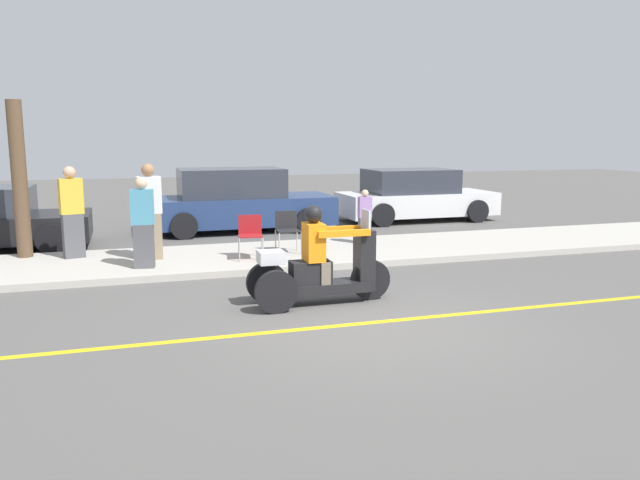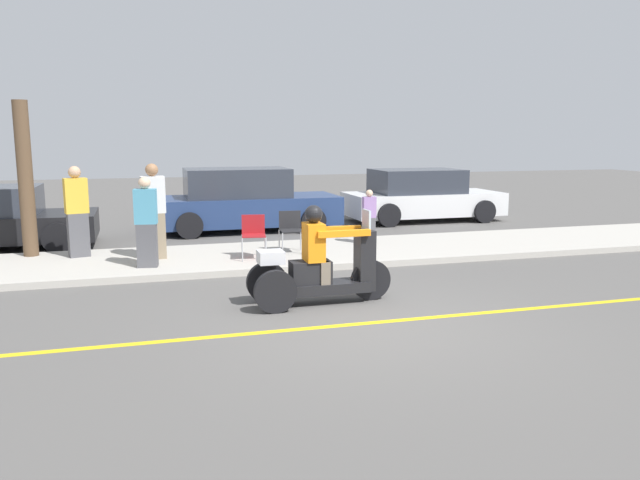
{
  "view_description": "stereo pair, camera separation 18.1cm",
  "coord_description": "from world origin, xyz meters",
  "px_view_note": "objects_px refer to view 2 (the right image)",
  "views": [
    {
      "loc": [
        -3.03,
        -7.35,
        2.45
      ],
      "look_at": [
        -0.37,
        1.11,
        0.95
      ],
      "focal_mm": 35.0,
      "sensor_mm": 36.0,
      "label": 1
    },
    {
      "loc": [
        -2.86,
        -7.4,
        2.45
      ],
      "look_at": [
        -0.37,
        1.11,
        0.95
      ],
      "focal_mm": 35.0,
      "sensor_mm": 36.0,
      "label": 2
    }
  ],
  "objects_px": {
    "spectator_near_curb": "(77,213)",
    "spectator_mid_group": "(369,218)",
    "spectator_with_child": "(154,213)",
    "motorcycle_trike": "(320,268)",
    "folding_chair_set_back": "(291,227)",
    "tree_trunk": "(26,179)",
    "spectator_end_of_line": "(146,224)",
    "folding_chair_curbside": "(254,232)",
    "parked_car_lot_right": "(243,202)",
    "parked_car_lot_far": "(421,196)"
  },
  "relations": [
    {
      "from": "spectator_near_curb",
      "to": "spectator_mid_group",
      "type": "xyz_separation_m",
      "value": [
        5.9,
        -0.2,
        -0.28
      ]
    },
    {
      "from": "spectator_with_child",
      "to": "spectator_mid_group",
      "type": "distance_m",
      "value": 4.52
    },
    {
      "from": "motorcycle_trike",
      "to": "spectator_near_curb",
      "type": "relative_size",
      "value": 1.22
    },
    {
      "from": "spectator_near_curb",
      "to": "folding_chair_set_back",
      "type": "distance_m",
      "value": 4.12
    },
    {
      "from": "tree_trunk",
      "to": "spectator_with_child",
      "type": "bearing_deg",
      "value": -22.68
    },
    {
      "from": "motorcycle_trike",
      "to": "spectator_end_of_line",
      "type": "height_order",
      "value": "spectator_end_of_line"
    },
    {
      "from": "spectator_mid_group",
      "to": "spectator_end_of_line",
      "type": "distance_m",
      "value": 4.79
    },
    {
      "from": "folding_chair_curbside",
      "to": "parked_car_lot_right",
      "type": "bearing_deg",
      "value": 83.13
    },
    {
      "from": "spectator_end_of_line",
      "to": "folding_chair_curbside",
      "type": "distance_m",
      "value": 2.0
    },
    {
      "from": "folding_chair_curbside",
      "to": "parked_car_lot_far",
      "type": "relative_size",
      "value": 0.18
    },
    {
      "from": "motorcycle_trike",
      "to": "folding_chair_set_back",
      "type": "distance_m",
      "value": 3.52
    },
    {
      "from": "spectator_with_child",
      "to": "spectator_mid_group",
      "type": "height_order",
      "value": "spectator_with_child"
    },
    {
      "from": "spectator_with_child",
      "to": "spectator_near_curb",
      "type": "distance_m",
      "value": 1.54
    },
    {
      "from": "spectator_mid_group",
      "to": "folding_chair_curbside",
      "type": "xyz_separation_m",
      "value": [
        -2.68,
        -0.89,
        -0.06
      ]
    },
    {
      "from": "spectator_mid_group",
      "to": "folding_chair_curbside",
      "type": "distance_m",
      "value": 2.82
    },
    {
      "from": "spectator_near_curb",
      "to": "folding_chair_set_back",
      "type": "relative_size",
      "value": 2.13
    },
    {
      "from": "spectator_with_child",
      "to": "tree_trunk",
      "type": "distance_m",
      "value": 2.59
    },
    {
      "from": "spectator_with_child",
      "to": "folding_chair_set_back",
      "type": "relative_size",
      "value": 2.2
    },
    {
      "from": "spectator_end_of_line",
      "to": "tree_trunk",
      "type": "distance_m",
      "value": 2.86
    },
    {
      "from": "spectator_mid_group",
      "to": "tree_trunk",
      "type": "xyz_separation_m",
      "value": [
        -6.81,
        0.55,
        0.92
      ]
    },
    {
      "from": "spectator_with_child",
      "to": "spectator_mid_group",
      "type": "bearing_deg",
      "value": 5.28
    },
    {
      "from": "spectator_mid_group",
      "to": "spectator_end_of_line",
      "type": "xyz_separation_m",
      "value": [
        -4.64,
        -1.16,
        0.21
      ]
    },
    {
      "from": "folding_chair_set_back",
      "to": "parked_car_lot_right",
      "type": "bearing_deg",
      "value": 94.68
    },
    {
      "from": "motorcycle_trike",
      "to": "spectator_mid_group",
      "type": "xyz_separation_m",
      "value": [
        2.27,
        3.97,
        0.16
      ]
    },
    {
      "from": "spectator_mid_group",
      "to": "motorcycle_trike",
      "type": "bearing_deg",
      "value": -119.7
    },
    {
      "from": "spectator_with_child",
      "to": "tree_trunk",
      "type": "xyz_separation_m",
      "value": [
        -2.32,
        0.97,
        0.62
      ]
    },
    {
      "from": "motorcycle_trike",
      "to": "spectator_end_of_line",
      "type": "distance_m",
      "value": 3.7
    },
    {
      "from": "folding_chair_curbside",
      "to": "spectator_mid_group",
      "type": "bearing_deg",
      "value": 18.34
    },
    {
      "from": "folding_chair_curbside",
      "to": "spectator_with_child",
      "type": "bearing_deg",
      "value": 165.38
    },
    {
      "from": "spectator_with_child",
      "to": "parked_car_lot_right",
      "type": "bearing_deg",
      "value": 58.48
    },
    {
      "from": "spectator_mid_group",
      "to": "parked_car_lot_far",
      "type": "xyz_separation_m",
      "value": [
        3.05,
        3.83,
        0.02
      ]
    },
    {
      "from": "spectator_near_curb",
      "to": "folding_chair_curbside",
      "type": "relative_size",
      "value": 2.13
    },
    {
      "from": "folding_chair_set_back",
      "to": "tree_trunk",
      "type": "xyz_separation_m",
      "value": [
        -4.96,
        1.03,
        0.98
      ]
    },
    {
      "from": "spectator_end_of_line",
      "to": "folding_chair_set_back",
      "type": "relative_size",
      "value": 1.95
    },
    {
      "from": "spectator_end_of_line",
      "to": "folding_chair_set_back",
      "type": "bearing_deg",
      "value": 13.74
    },
    {
      "from": "folding_chair_curbside",
      "to": "tree_trunk",
      "type": "relative_size",
      "value": 0.28
    },
    {
      "from": "parked_car_lot_right",
      "to": "spectator_mid_group",
      "type": "bearing_deg",
      "value": -57.34
    },
    {
      "from": "folding_chair_set_back",
      "to": "parked_car_lot_far",
      "type": "xyz_separation_m",
      "value": [
        4.9,
        4.31,
        0.07
      ]
    },
    {
      "from": "tree_trunk",
      "to": "spectator_mid_group",
      "type": "bearing_deg",
      "value": -4.65
    },
    {
      "from": "motorcycle_trike",
      "to": "parked_car_lot_right",
      "type": "relative_size",
      "value": 0.45
    },
    {
      "from": "spectator_mid_group",
      "to": "parked_car_lot_right",
      "type": "xyz_separation_m",
      "value": [
        -2.17,
        3.38,
        0.07
      ]
    },
    {
      "from": "spectator_with_child",
      "to": "spectator_near_curb",
      "type": "relative_size",
      "value": 1.03
    },
    {
      "from": "folding_chair_set_back",
      "to": "parked_car_lot_right",
      "type": "xyz_separation_m",
      "value": [
        -0.32,
        3.86,
        0.13
      ]
    },
    {
      "from": "folding_chair_set_back",
      "to": "spectator_with_child",
      "type": "bearing_deg",
      "value": 178.58
    },
    {
      "from": "folding_chair_curbside",
      "to": "parked_car_lot_far",
      "type": "xyz_separation_m",
      "value": [
        5.73,
        4.72,
        0.07
      ]
    },
    {
      "from": "parked_car_lot_right",
      "to": "parked_car_lot_far",
      "type": "distance_m",
      "value": 5.23
    },
    {
      "from": "folding_chair_curbside",
      "to": "parked_car_lot_far",
      "type": "height_order",
      "value": "parked_car_lot_far"
    },
    {
      "from": "motorcycle_trike",
      "to": "spectator_mid_group",
      "type": "bearing_deg",
      "value": 60.3
    },
    {
      "from": "folding_chair_set_back",
      "to": "folding_chair_curbside",
      "type": "bearing_deg",
      "value": -153.86
    },
    {
      "from": "spectator_with_child",
      "to": "spectator_near_curb",
      "type": "xyz_separation_m",
      "value": [
        -1.41,
        0.62,
        -0.03
      ]
    }
  ]
}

